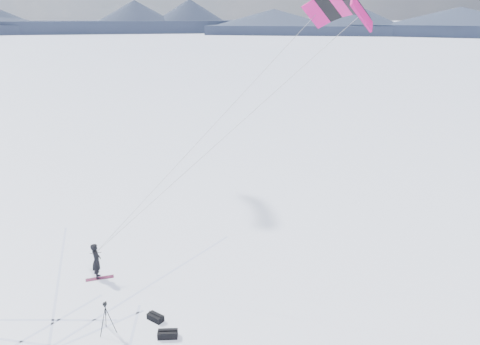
{
  "coord_description": "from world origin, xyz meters",
  "views": [
    {
      "loc": [
        6.16,
        -17.22,
        12.61
      ],
      "look_at": [
        6.41,
        4.83,
        5.1
      ],
      "focal_mm": 35.0,
      "sensor_mm": 36.0,
      "label": 1
    }
  ],
  "objects_px": {
    "gear_bag_a": "(168,334)",
    "snowkiter": "(98,277)",
    "gear_bag_b": "(155,317)",
    "tripod": "(106,313)",
    "snowboard": "(100,278)"
  },
  "relations": [
    {
      "from": "gear_bag_b",
      "to": "snowkiter",
      "type": "bearing_deg",
      "value": 170.41
    },
    {
      "from": "tripod",
      "to": "gear_bag_a",
      "type": "bearing_deg",
      "value": -2.57
    },
    {
      "from": "snowkiter",
      "to": "snowboard",
      "type": "distance_m",
      "value": 0.14
    },
    {
      "from": "tripod",
      "to": "gear_bag_a",
      "type": "relative_size",
      "value": 1.73
    },
    {
      "from": "tripod",
      "to": "gear_bag_b",
      "type": "xyz_separation_m",
      "value": [
        1.87,
        0.77,
        -0.77
      ]
    },
    {
      "from": "gear_bag_a",
      "to": "snowkiter",
      "type": "bearing_deg",
      "value": 129.66
    },
    {
      "from": "snowkiter",
      "to": "gear_bag_b",
      "type": "distance_m",
      "value": 4.91
    },
    {
      "from": "snowboard",
      "to": "gear_bag_a",
      "type": "bearing_deg",
      "value": -64.99
    },
    {
      "from": "tripod",
      "to": "gear_bag_b",
      "type": "relative_size",
      "value": 1.76
    },
    {
      "from": "snowboard",
      "to": "gear_bag_b",
      "type": "xyz_separation_m",
      "value": [
        3.35,
        -3.41,
        0.13
      ]
    },
    {
      "from": "gear_bag_a",
      "to": "gear_bag_b",
      "type": "height_order",
      "value": "gear_bag_a"
    },
    {
      "from": "snowkiter",
      "to": "tripod",
      "type": "xyz_separation_m",
      "value": [
        1.57,
        -4.27,
        0.92
      ]
    },
    {
      "from": "gear_bag_b",
      "to": "tripod",
      "type": "bearing_deg",
      "value": -121.85
    },
    {
      "from": "snowboard",
      "to": "gear_bag_a",
      "type": "xyz_separation_m",
      "value": [
        4.03,
        -4.55,
        0.14
      ]
    },
    {
      "from": "snowkiter",
      "to": "gear_bag_b",
      "type": "xyz_separation_m",
      "value": [
        3.45,
        -3.5,
        0.15
      ]
    }
  ]
}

